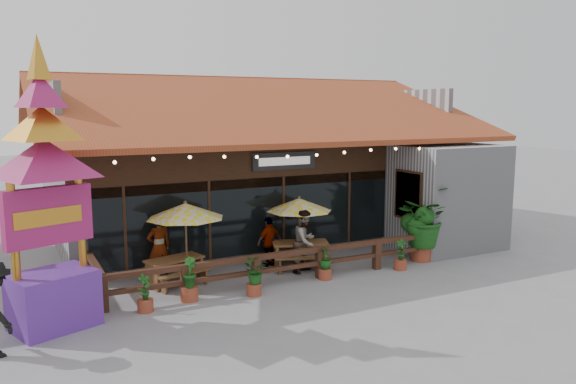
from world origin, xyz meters
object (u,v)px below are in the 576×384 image
umbrella_left (185,211)px  picnic_table_left (175,266)px  picnic_table_right (300,250)px  thai_sign_tower (45,166)px  umbrella_right (299,205)px  tropical_plant (422,219)px

umbrella_left → picnic_table_left: umbrella_left is taller
umbrella_left → picnic_table_right: bearing=-3.0°
picnic_table_right → thai_sign_tower: size_ratio=0.30×
umbrella_left → thai_sign_tower: (-3.62, -1.87, 1.61)m
picnic_table_left → picnic_table_right: size_ratio=0.88×
umbrella_left → umbrella_right: 3.64m
tropical_plant → picnic_table_left: bearing=171.2°
umbrella_left → picnic_table_left: 1.57m
umbrella_left → picnic_table_left: (-0.37, -0.04, -1.53)m
picnic_table_right → tropical_plant: tropical_plant is taller
picnic_table_left → picnic_table_right: bearing=-2.1°
umbrella_right → picnic_table_right: (-0.12, -0.29, -1.35)m
picnic_table_left → tropical_plant: 7.87m
tropical_plant → thai_sign_tower: bearing=-176.7°
umbrella_left → umbrella_right: (3.63, 0.11, -0.13)m
umbrella_right → thai_sign_tower: 7.72m
picnic_table_left → tropical_plant: bearing=-8.8°
picnic_table_left → tropical_plant: size_ratio=0.77×
tropical_plant → umbrella_left: bearing=170.4°
picnic_table_left → thai_sign_tower: bearing=-150.7°
umbrella_right → picnic_table_left: size_ratio=1.39×
umbrella_right → thai_sign_tower: (-7.26, -1.97, 1.74)m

